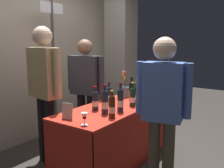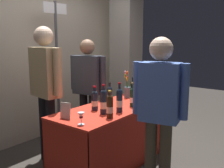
{
  "view_description": "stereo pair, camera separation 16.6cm",
  "coord_description": "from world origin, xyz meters",
  "px_view_note": "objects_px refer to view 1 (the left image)",
  "views": [
    {
      "loc": [
        -2.61,
        -1.81,
        1.61
      ],
      "look_at": [
        0.0,
        0.0,
        1.06
      ],
      "focal_mm": 41.44,
      "sensor_mm": 36.0,
      "label": 1
    },
    {
      "loc": [
        -2.52,
        -1.94,
        1.61
      ],
      "look_at": [
        0.0,
        0.0,
        1.06
      ],
      "focal_mm": 41.44,
      "sensor_mm": 36.0,
      "label": 2
    }
  ],
  "objects_px": {
    "display_bottle_0": "(105,101)",
    "vendor_presenter": "(86,83)",
    "featured_wine_bottle": "(109,95)",
    "wine_glass_mid": "(84,116)",
    "taster_foreground_right": "(163,105)",
    "booth_signpost": "(54,60)",
    "flower_vase": "(125,89)",
    "concrete_pillar": "(121,36)",
    "wine_glass_near_vendor": "(66,108)",
    "tasting_table": "(112,125)"
  },
  "relations": [
    {
      "from": "display_bottle_0",
      "to": "vendor_presenter",
      "type": "bearing_deg",
      "value": 53.78
    },
    {
      "from": "featured_wine_bottle",
      "to": "wine_glass_mid",
      "type": "height_order",
      "value": "featured_wine_bottle"
    },
    {
      "from": "wine_glass_mid",
      "to": "taster_foreground_right",
      "type": "xyz_separation_m",
      "value": [
        0.43,
        -0.65,
        0.13
      ]
    },
    {
      "from": "display_bottle_0",
      "to": "wine_glass_mid",
      "type": "height_order",
      "value": "display_bottle_0"
    },
    {
      "from": "display_bottle_0",
      "to": "booth_signpost",
      "type": "xyz_separation_m",
      "value": [
        0.43,
        1.29,
        0.39
      ]
    },
    {
      "from": "wine_glass_mid",
      "to": "flower_vase",
      "type": "relative_size",
      "value": 0.32
    },
    {
      "from": "display_bottle_0",
      "to": "concrete_pillar",
      "type": "bearing_deg",
      "value": 28.03
    },
    {
      "from": "wine_glass_near_vendor",
      "to": "vendor_presenter",
      "type": "relative_size",
      "value": 0.08
    },
    {
      "from": "flower_vase",
      "to": "tasting_table",
      "type": "bearing_deg",
      "value": -164.05
    },
    {
      "from": "concrete_pillar",
      "to": "wine_glass_near_vendor",
      "type": "bearing_deg",
      "value": -162.23
    },
    {
      "from": "featured_wine_bottle",
      "to": "booth_signpost",
      "type": "bearing_deg",
      "value": 88.7
    },
    {
      "from": "display_bottle_0",
      "to": "featured_wine_bottle",
      "type": "bearing_deg",
      "value": 29.36
    },
    {
      "from": "concrete_pillar",
      "to": "tasting_table",
      "type": "xyz_separation_m",
      "value": [
        -1.68,
        -0.95,
        -1.15
      ]
    },
    {
      "from": "wine_glass_mid",
      "to": "vendor_presenter",
      "type": "relative_size",
      "value": 0.08
    },
    {
      "from": "display_bottle_0",
      "to": "tasting_table",
      "type": "bearing_deg",
      "value": 19.0
    },
    {
      "from": "tasting_table",
      "to": "featured_wine_bottle",
      "type": "relative_size",
      "value": 5.66
    },
    {
      "from": "wine_glass_near_vendor",
      "to": "wine_glass_mid",
      "type": "bearing_deg",
      "value": -107.37
    },
    {
      "from": "wine_glass_near_vendor",
      "to": "concrete_pillar",
      "type": "bearing_deg",
      "value": 17.77
    },
    {
      "from": "concrete_pillar",
      "to": "booth_signpost",
      "type": "distance_m",
      "value": 1.6
    },
    {
      "from": "tasting_table",
      "to": "display_bottle_0",
      "type": "height_order",
      "value": "display_bottle_0"
    },
    {
      "from": "taster_foreground_right",
      "to": "display_bottle_0",
      "type": "bearing_deg",
      "value": -12.43
    },
    {
      "from": "featured_wine_bottle",
      "to": "vendor_presenter",
      "type": "distance_m",
      "value": 0.56
    },
    {
      "from": "booth_signpost",
      "to": "vendor_presenter",
      "type": "bearing_deg",
      "value": -76.38
    },
    {
      "from": "wine_glass_mid",
      "to": "booth_signpost",
      "type": "height_order",
      "value": "booth_signpost"
    },
    {
      "from": "flower_vase",
      "to": "booth_signpost",
      "type": "bearing_deg",
      "value": 113.77
    },
    {
      "from": "flower_vase",
      "to": "wine_glass_near_vendor",
      "type": "bearing_deg",
      "value": 177.78
    },
    {
      "from": "flower_vase",
      "to": "concrete_pillar",
      "type": "bearing_deg",
      "value": 35.68
    },
    {
      "from": "flower_vase",
      "to": "booth_signpost",
      "type": "relative_size",
      "value": 0.18
    },
    {
      "from": "booth_signpost",
      "to": "tasting_table",
      "type": "bearing_deg",
      "value": -96.84
    },
    {
      "from": "tasting_table",
      "to": "wine_glass_mid",
      "type": "relative_size",
      "value": 12.93
    },
    {
      "from": "concrete_pillar",
      "to": "display_bottle_0",
      "type": "bearing_deg",
      "value": -151.97
    },
    {
      "from": "featured_wine_bottle",
      "to": "vendor_presenter",
      "type": "relative_size",
      "value": 0.18
    },
    {
      "from": "tasting_table",
      "to": "taster_foreground_right",
      "type": "bearing_deg",
      "value": -109.99
    },
    {
      "from": "concrete_pillar",
      "to": "taster_foreground_right",
      "type": "height_order",
      "value": "concrete_pillar"
    },
    {
      "from": "taster_foreground_right",
      "to": "featured_wine_bottle",
      "type": "bearing_deg",
      "value": -35.64
    },
    {
      "from": "concrete_pillar",
      "to": "wine_glass_mid",
      "type": "xyz_separation_m",
      "value": [
        -2.4,
        -1.11,
        -0.82
      ]
    },
    {
      "from": "wine_glass_near_vendor",
      "to": "booth_signpost",
      "type": "xyz_separation_m",
      "value": [
        0.75,
        0.98,
        0.44
      ]
    },
    {
      "from": "featured_wine_bottle",
      "to": "taster_foreground_right",
      "type": "xyz_separation_m",
      "value": [
        -0.42,
        -0.94,
        0.09
      ]
    },
    {
      "from": "featured_wine_bottle",
      "to": "wine_glass_mid",
      "type": "distance_m",
      "value": 0.89
    },
    {
      "from": "concrete_pillar",
      "to": "tasting_table",
      "type": "distance_m",
      "value": 2.24
    },
    {
      "from": "featured_wine_bottle",
      "to": "booth_signpost",
      "type": "relative_size",
      "value": 0.13
    },
    {
      "from": "flower_vase",
      "to": "vendor_presenter",
      "type": "bearing_deg",
      "value": 123.09
    },
    {
      "from": "concrete_pillar",
      "to": "taster_foreground_right",
      "type": "relative_size",
      "value": 2.04
    },
    {
      "from": "tasting_table",
      "to": "booth_signpost",
      "type": "relative_size",
      "value": 0.76
    },
    {
      "from": "concrete_pillar",
      "to": "wine_glass_near_vendor",
      "type": "relative_size",
      "value": 26.24
    },
    {
      "from": "tasting_table",
      "to": "taster_foreground_right",
      "type": "distance_m",
      "value": 0.98
    },
    {
      "from": "flower_vase",
      "to": "display_bottle_0",
      "type": "bearing_deg",
      "value": -163.04
    },
    {
      "from": "concrete_pillar",
      "to": "flower_vase",
      "type": "xyz_separation_m",
      "value": [
        -1.08,
        -0.78,
        -0.79
      ]
    },
    {
      "from": "wine_glass_mid",
      "to": "vendor_presenter",
      "type": "xyz_separation_m",
      "value": [
        0.99,
        0.83,
        0.12
      ]
    },
    {
      "from": "tasting_table",
      "to": "wine_glass_near_vendor",
      "type": "relative_size",
      "value": 12.95
    }
  ]
}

